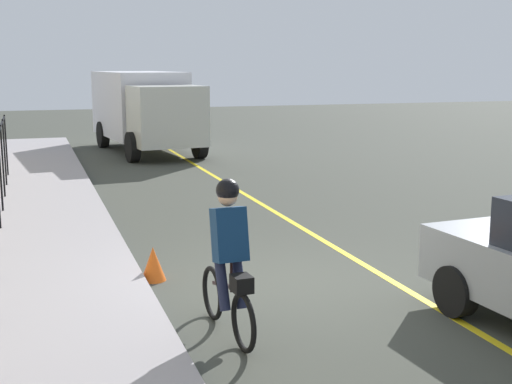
% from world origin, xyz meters
% --- Properties ---
extents(ground_plane, '(80.00, 80.00, 0.00)m').
position_xyz_m(ground_plane, '(0.00, 0.00, 0.00)').
color(ground_plane, '#3B3D35').
extents(lane_line_centre, '(36.00, 0.12, 0.01)m').
position_xyz_m(lane_line_centre, '(0.00, -1.60, 0.00)').
color(lane_line_centre, yellow).
rests_on(lane_line_centre, ground).
extents(sidewalk, '(40.00, 3.20, 0.15)m').
position_xyz_m(sidewalk, '(0.00, 3.40, 0.07)').
color(sidewalk, gray).
rests_on(sidewalk, ground).
extents(cyclist_lead, '(1.71, 0.38, 1.83)m').
position_xyz_m(cyclist_lead, '(-1.60, 1.17, 0.91)').
color(cyclist_lead, black).
rests_on(cyclist_lead, ground).
extents(box_truck_background, '(6.92, 3.12, 2.78)m').
position_xyz_m(box_truck_background, '(15.66, -0.71, 1.55)').
color(box_truck_background, silver).
rests_on(box_truck_background, ground).
extents(traffic_cone_near, '(0.36, 0.36, 0.49)m').
position_xyz_m(traffic_cone_near, '(0.76, 1.63, 0.25)').
color(traffic_cone_near, '#E65A17').
rests_on(traffic_cone_near, ground).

